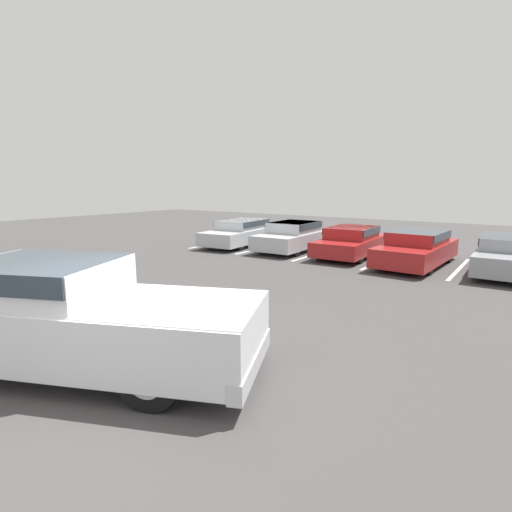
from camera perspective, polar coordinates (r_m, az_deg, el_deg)
The scene contains 12 objects.
ground_plane at distance 6.27m, azimuth -19.22°, elevation -17.57°, with size 60.00×60.00×0.00m, color #423F3F.
stall_stripe_a at distance 19.95m, azimuth -5.24°, elevation 1.89°, with size 0.12×4.31×0.01m, color white.
stall_stripe_b at distance 18.33m, azimuth 1.21°, elevation 1.20°, with size 0.12×4.31×0.01m, color white.
stall_stripe_c at distance 17.00m, azimuth 8.78°, elevation 0.37°, with size 0.12×4.31×0.01m, color white.
stall_stripe_d at distance 16.00m, azimuth 17.46°, elevation -0.58°, with size 0.12×4.31×0.01m, color white.
stall_stripe_e at distance 15.43m, azimuth 27.03°, elevation -1.62°, with size 0.12×4.31×0.01m, color white.
pickup_truck at distance 6.93m, azimuth -25.86°, elevation -7.62°, with size 6.47×4.30×1.71m.
parked_sedan_a at distance 19.12m, azimuth -2.07°, elevation 3.50°, with size 2.29×4.92×1.20m.
parked_sedan_b at distance 17.56m, azimuth 5.36°, elevation 2.96°, with size 1.97×4.33×1.25m.
parked_sedan_c at distance 16.51m, azimuth 13.43°, elevation 2.17°, with size 1.99×4.35×1.19m.
parked_sedan_d at distance 15.35m, azimuth 22.01°, elevation 1.17°, with size 2.03×4.65×1.23m.
parked_sedan_e at distance 15.31m, azimuth 32.34°, elevation 0.28°, with size 1.80×4.49×1.21m.
Camera 1 is at (4.61, -3.14, 2.86)m, focal length 28.00 mm.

